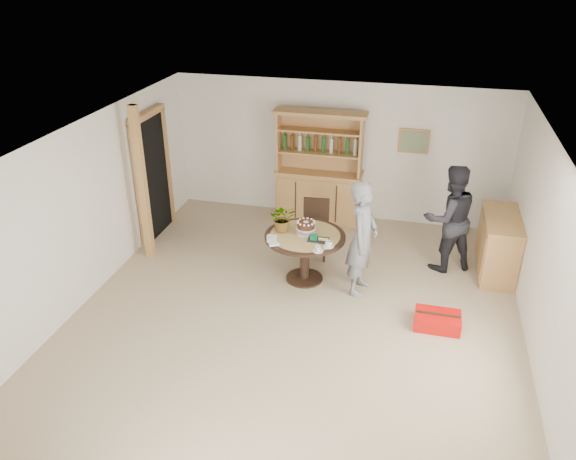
% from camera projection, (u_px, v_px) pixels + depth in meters
% --- Properties ---
extents(ground, '(7.00, 7.00, 0.00)m').
position_uv_depth(ground, '(294.00, 321.00, 7.62)').
color(ground, tan).
rests_on(ground, ground).
extents(room_shell, '(6.04, 7.04, 2.52)m').
position_uv_depth(room_shell, '(295.00, 204.00, 6.84)').
color(room_shell, white).
rests_on(room_shell, ground).
extents(doorway, '(0.13, 1.10, 2.18)m').
position_uv_depth(doorway, '(152.00, 174.00, 9.48)').
color(doorway, black).
rests_on(doorway, ground).
extents(pine_post, '(0.12, 0.12, 2.50)m').
position_uv_depth(pine_post, '(142.00, 185.00, 8.67)').
color(pine_post, tan).
rests_on(pine_post, ground).
extents(hutch, '(1.62, 0.54, 2.04)m').
position_uv_depth(hutch, '(319.00, 184.00, 10.18)').
color(hutch, tan).
rests_on(hutch, ground).
extents(sideboard, '(0.54, 1.26, 0.94)m').
position_uv_depth(sideboard, '(499.00, 245.00, 8.55)').
color(sideboard, tan).
rests_on(sideboard, ground).
extents(dining_table, '(1.20, 1.20, 0.76)m').
position_uv_depth(dining_table, '(305.00, 244.00, 8.31)').
color(dining_table, black).
rests_on(dining_table, ground).
extents(dining_chair, '(0.45, 0.45, 0.95)m').
position_uv_depth(dining_chair, '(315.00, 224.00, 9.06)').
color(dining_chair, black).
rests_on(dining_chair, ground).
extents(birthday_cake, '(0.30, 0.30, 0.20)m').
position_uv_depth(birthday_cake, '(306.00, 226.00, 8.22)').
color(birthday_cake, white).
rests_on(birthday_cake, dining_table).
extents(flower_vase, '(0.47, 0.44, 0.42)m').
position_uv_depth(flower_vase, '(283.00, 218.00, 8.26)').
color(flower_vase, '#3F7233').
rests_on(flower_vase, dining_table).
extents(gift_tray, '(0.30, 0.20, 0.08)m').
position_uv_depth(gift_tray, '(318.00, 239.00, 8.07)').
color(gift_tray, black).
rests_on(gift_tray, dining_table).
extents(coffee_cup_a, '(0.15, 0.15, 0.09)m').
position_uv_depth(coffee_cup_a, '(329.00, 244.00, 7.89)').
color(coffee_cup_a, silver).
rests_on(coffee_cup_a, dining_table).
extents(coffee_cup_b, '(0.15, 0.15, 0.08)m').
position_uv_depth(coffee_cup_b, '(318.00, 249.00, 7.77)').
color(coffee_cup_b, silver).
rests_on(coffee_cup_b, dining_table).
extents(napkins, '(0.24, 0.33, 0.03)m').
position_uv_depth(napkins, '(273.00, 240.00, 8.05)').
color(napkins, white).
rests_on(napkins, dining_table).
extents(teen_boy, '(0.50, 0.68, 1.71)m').
position_uv_depth(teen_boy, '(362.00, 238.00, 7.93)').
color(teen_boy, slate).
rests_on(teen_boy, ground).
extents(adult_person, '(1.03, 0.95, 1.71)m').
position_uv_depth(adult_person, '(450.00, 218.00, 8.52)').
color(adult_person, black).
rests_on(adult_person, ground).
extents(red_suitcase, '(0.60, 0.40, 0.21)m').
position_uv_depth(red_suitcase, '(437.00, 321.00, 7.45)').
color(red_suitcase, red).
rests_on(red_suitcase, ground).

